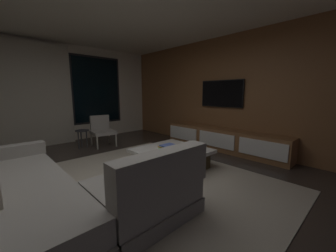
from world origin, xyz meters
TOP-DOWN VIEW (x-y plane):
  - floor at (0.00, 0.00)m, footprint 9.20×9.20m
  - back_wall_with_window at (-0.06, 3.62)m, footprint 6.60×0.30m
  - media_wall at (3.06, 0.00)m, footprint 0.12×7.80m
  - area_rug at (0.35, -0.10)m, footprint 3.20×3.80m
  - sectional_couch at (-0.88, -0.14)m, footprint 1.98×2.50m
  - coffee_table at (1.07, 0.06)m, footprint 1.16×1.16m
  - book_stack_on_coffee_table at (0.98, 0.09)m, footprint 0.30×0.22m
  - accent_chair_near_window at (0.88, 2.48)m, footprint 0.60×0.62m
  - side_stool at (0.40, 2.56)m, footprint 0.32×0.32m
  - media_console at (2.77, 0.05)m, footprint 0.46×3.10m
  - mounted_tv at (2.95, 0.25)m, footprint 0.05×1.12m

SIDE VIEW (x-z plane):
  - floor at x=0.00m, z-range 0.00..0.00m
  - area_rug at x=0.35m, z-range 0.00..0.01m
  - coffee_table at x=1.07m, z-range 0.01..0.37m
  - media_console at x=2.77m, z-range -0.01..0.51m
  - sectional_couch at x=-0.88m, z-range -0.12..0.70m
  - side_stool at x=0.40m, z-range 0.14..0.60m
  - book_stack_on_coffee_table at x=0.98m, z-range 0.36..0.45m
  - accent_chair_near_window at x=0.88m, z-range 0.04..0.82m
  - back_wall_with_window at x=-0.06m, z-range -0.01..2.69m
  - mounted_tv at x=2.95m, z-range 1.03..1.67m
  - media_wall at x=3.06m, z-range 0.00..2.70m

